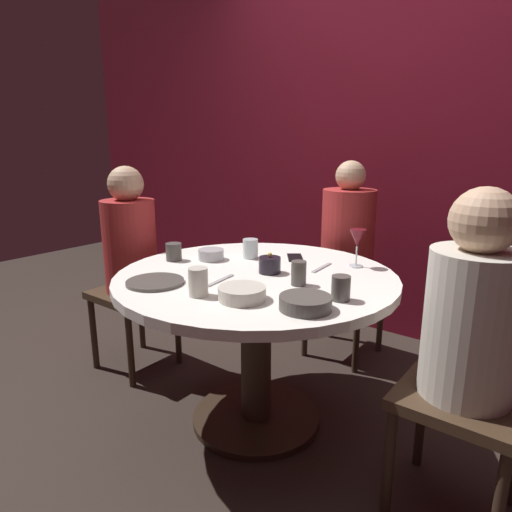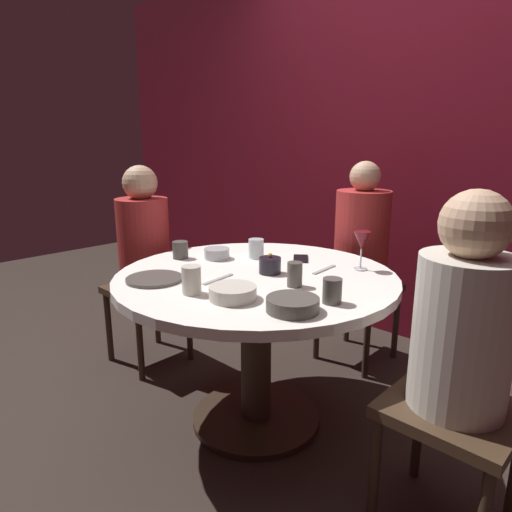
# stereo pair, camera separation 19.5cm
# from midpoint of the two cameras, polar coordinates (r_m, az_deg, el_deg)

# --- Properties ---
(ground_plane) EXTENTS (8.00, 8.00, 0.00)m
(ground_plane) POSITION_cam_midpoint_polar(r_m,az_deg,el_deg) (2.29, 2.59, -20.06)
(ground_plane) COLOR #2D231E
(back_wall) EXTENTS (6.00, 0.10, 2.60)m
(back_wall) POSITION_cam_midpoint_polar(r_m,az_deg,el_deg) (3.11, 20.94, 13.59)
(back_wall) COLOR maroon
(back_wall) RESTS_ON ground
(dining_table) EXTENTS (1.23, 1.23, 0.73)m
(dining_table) POSITION_cam_midpoint_polar(r_m,az_deg,el_deg) (2.02, 2.78, -6.80)
(dining_table) COLOR white
(dining_table) RESTS_ON ground
(seated_diner_left) EXTENTS (0.40, 0.40, 1.17)m
(seated_diner_left) POSITION_cam_midpoint_polar(r_m,az_deg,el_deg) (2.62, -12.00, 1.39)
(seated_diner_left) COLOR #3F2D1E
(seated_diner_left) RESTS_ON ground
(seated_diner_back) EXTENTS (0.40, 0.40, 1.19)m
(seated_diner_back) POSITION_cam_midpoint_polar(r_m,az_deg,el_deg) (2.68, 15.27, 1.68)
(seated_diner_back) COLOR #3F2D1E
(seated_diner_back) RESTS_ON ground
(seated_diner_right) EXTENTS (0.40, 0.40, 1.16)m
(seated_diner_right) POSITION_cam_midpoint_polar(r_m,az_deg,el_deg) (1.58, 28.04, -8.61)
(seated_diner_right) COLOR #3F2D1E
(seated_diner_right) RESTS_ON ground
(candle_holder) EXTENTS (0.10, 0.10, 0.09)m
(candle_holder) POSITION_cam_midpoint_polar(r_m,az_deg,el_deg) (1.97, 4.62, -1.22)
(candle_holder) COLOR black
(candle_holder) RESTS_ON dining_table
(wine_glass) EXTENTS (0.08, 0.08, 0.18)m
(wine_glass) POSITION_cam_midpoint_polar(r_m,az_deg,el_deg) (2.08, 15.92, 1.71)
(wine_glass) COLOR silver
(wine_glass) RESTS_ON dining_table
(dinner_plate) EXTENTS (0.23, 0.23, 0.01)m
(dinner_plate) POSITION_cam_midpoint_polar(r_m,az_deg,el_deg) (1.90, -9.94, -2.91)
(dinner_plate) COLOR #4C4742
(dinner_plate) RESTS_ON dining_table
(cell_phone) EXTENTS (0.14, 0.15, 0.01)m
(cell_phone) POSITION_cam_midpoint_polar(r_m,az_deg,el_deg) (2.22, 8.19, -0.36)
(cell_phone) COLOR black
(cell_phone) RESTS_ON dining_table
(bowl_serving_large) EXTENTS (0.13, 0.13, 0.05)m
(bowl_serving_large) POSITION_cam_midpoint_polar(r_m,az_deg,el_deg) (2.22, -2.50, 0.29)
(bowl_serving_large) COLOR #B7B7BC
(bowl_serving_large) RESTS_ON dining_table
(bowl_salad_center) EXTENTS (0.18, 0.18, 0.05)m
(bowl_salad_center) POSITION_cam_midpoint_polar(r_m,az_deg,el_deg) (1.65, 0.41, -4.74)
(bowl_salad_center) COLOR beige
(bowl_salad_center) RESTS_ON dining_table
(bowl_small_white) EXTENTS (0.18, 0.18, 0.05)m
(bowl_small_white) POSITION_cam_midpoint_polar(r_m,az_deg,el_deg) (1.55, 8.29, -6.17)
(bowl_small_white) COLOR #4C4742
(bowl_small_white) RESTS_ON dining_table
(cup_near_candle) EXTENTS (0.07, 0.07, 0.09)m
(cup_near_candle) POSITION_cam_midpoint_polar(r_m,az_deg,el_deg) (1.65, 13.02, -4.38)
(cup_near_candle) COLOR #4C4742
(cup_near_candle) RESTS_ON dining_table
(cup_by_left_diner) EXTENTS (0.08, 0.08, 0.10)m
(cup_by_left_diner) POSITION_cam_midpoint_polar(r_m,az_deg,el_deg) (2.22, 2.53, 0.92)
(cup_by_left_diner) COLOR silver
(cup_by_left_diner) RESTS_ON dining_table
(cup_by_right_diner) EXTENTS (0.08, 0.08, 0.09)m
(cup_by_right_diner) POSITION_cam_midpoint_polar(r_m,az_deg,el_deg) (2.23, -7.14, 0.74)
(cup_by_right_diner) COLOR #4C4742
(cup_by_right_diner) RESTS_ON dining_table
(cup_center_front) EXTENTS (0.06, 0.06, 0.10)m
(cup_center_front) POSITION_cam_midpoint_polar(r_m,az_deg,el_deg) (1.80, 8.03, -2.37)
(cup_center_front) COLOR #4C4742
(cup_center_front) RESTS_ON dining_table
(cup_far_edge) EXTENTS (0.07, 0.07, 0.11)m
(cup_far_edge) POSITION_cam_midpoint_polar(r_m,az_deg,el_deg) (1.71, -4.97, -3.09)
(cup_far_edge) COLOR beige
(cup_far_edge) RESTS_ON dining_table
(fork_near_plate) EXTENTS (0.03, 0.18, 0.01)m
(fork_near_plate) POSITION_cam_midpoint_polar(r_m,az_deg,el_deg) (2.06, 11.35, -1.74)
(fork_near_plate) COLOR #B7B7BC
(fork_near_plate) RESTS_ON dining_table
(knife_near_plate) EXTENTS (0.04, 0.18, 0.01)m
(knife_near_plate) POSITION_cam_midpoint_polar(r_m,az_deg,el_deg) (1.88, -1.87, -3.00)
(knife_near_plate) COLOR #B7B7BC
(knife_near_plate) RESTS_ON dining_table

